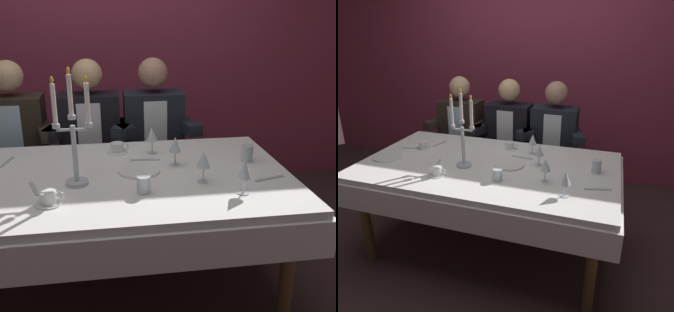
# 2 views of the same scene
# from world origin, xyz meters

# --- Properties ---
(ground_plane) EXTENTS (12.00, 12.00, 0.00)m
(ground_plane) POSITION_xyz_m (0.00, 0.00, 0.00)
(ground_plane) COLOR #40292A
(back_wall) EXTENTS (6.00, 0.12, 2.70)m
(back_wall) POSITION_xyz_m (0.00, 1.66, 1.35)
(back_wall) COLOR #8C304B
(back_wall) RESTS_ON ground_plane
(dining_table) EXTENTS (1.94, 1.14, 0.74)m
(dining_table) POSITION_xyz_m (0.00, 0.00, 0.62)
(dining_table) COLOR white
(dining_table) RESTS_ON ground_plane
(candelabra) EXTENTS (0.19, 0.11, 0.57)m
(candelabra) POSITION_xyz_m (-0.15, -0.09, 0.97)
(candelabra) COLOR silver
(candelabra) RESTS_ON dining_table
(dinner_plate_1) EXTENTS (0.22, 0.22, 0.01)m
(dinner_plate_1) POSITION_xyz_m (0.16, 0.03, 0.75)
(dinner_plate_1) COLOR white
(dinner_plate_1) RESTS_ON dining_table
(wine_glass_0) EXTENTS (0.07, 0.07, 0.16)m
(wine_glass_0) POSITION_xyz_m (0.62, -0.32, 0.86)
(wine_glass_0) COLOR silver
(wine_glass_0) RESTS_ON dining_table
(wine_glass_1) EXTENTS (0.07, 0.07, 0.16)m
(wine_glass_1) POSITION_xyz_m (0.26, 0.31, 0.85)
(wine_glass_1) COLOR silver
(wine_glass_1) RESTS_ON dining_table
(wine_glass_2) EXTENTS (0.07, 0.07, 0.16)m
(wine_glass_2) POSITION_xyz_m (0.37, 0.09, 0.86)
(wine_glass_2) COLOR silver
(wine_glass_2) RESTS_ON dining_table
(wine_glass_3) EXTENTS (0.07, 0.07, 0.16)m
(wine_glass_3) POSITION_xyz_m (0.47, -0.16, 0.86)
(wine_glass_3) COLOR silver
(wine_glass_3) RESTS_ON dining_table
(water_tumbler_0) EXTENTS (0.06, 0.06, 0.08)m
(water_tumbler_0) POSITION_xyz_m (0.16, -0.24, 0.78)
(water_tumbler_0) COLOR silver
(water_tumbler_0) RESTS_ON dining_table
(water_tumbler_1) EXTENTS (0.07, 0.07, 0.09)m
(water_tumbler_1) POSITION_xyz_m (0.78, 0.10, 0.79)
(water_tumbler_1) COLOR silver
(water_tumbler_1) RESTS_ON dining_table
(coffee_cup_0) EXTENTS (0.13, 0.12, 0.06)m
(coffee_cup_0) POSITION_xyz_m (-0.26, -0.29, 0.77)
(coffee_cup_0) COLOR white
(coffee_cup_0) RESTS_ON dining_table
(coffee_cup_2) EXTENTS (0.13, 0.12, 0.06)m
(coffee_cup_2) POSITION_xyz_m (0.06, 0.36, 0.77)
(coffee_cup_2) COLOR white
(coffee_cup_2) RESTS_ON dining_table
(spoon_0) EXTENTS (0.17, 0.03, 0.01)m
(spoon_0) POSITION_xyz_m (0.21, 0.19, 0.74)
(spoon_0) COLOR #B7B7BC
(spoon_0) RESTS_ON dining_table
(spoon_1) EXTENTS (0.05, 0.17, 0.01)m
(spoon_1) POSITION_xyz_m (-0.56, 0.27, 0.74)
(spoon_1) COLOR #B7B7BC
(spoon_1) RESTS_ON dining_table
(fork_3) EXTENTS (0.17, 0.06, 0.01)m
(fork_3) POSITION_xyz_m (0.81, -0.17, 0.74)
(fork_3) COLOR #B7B7BC
(fork_3) RESTS_ON dining_table
(fork_4) EXTENTS (0.07, 0.17, 0.01)m
(fork_4) POSITION_xyz_m (-0.35, -0.12, 0.74)
(fork_4) COLOR #B7B7BC
(fork_4) RESTS_ON dining_table
(seated_diner_0) EXTENTS (0.63, 0.48, 1.24)m
(seated_diner_0) POSITION_xyz_m (-0.64, 0.89, 0.74)
(seated_diner_0) COLOR brown
(seated_diner_0) RESTS_ON ground_plane
(seated_diner_1) EXTENTS (0.63, 0.48, 1.24)m
(seated_diner_1) POSITION_xyz_m (-0.12, 0.89, 0.74)
(seated_diner_1) COLOR brown
(seated_diner_1) RESTS_ON ground_plane
(seated_diner_2) EXTENTS (0.63, 0.48, 1.24)m
(seated_diner_2) POSITION_xyz_m (0.34, 0.89, 0.74)
(seated_diner_2) COLOR brown
(seated_diner_2) RESTS_ON ground_plane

